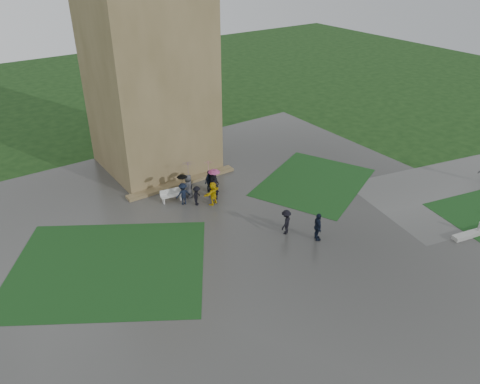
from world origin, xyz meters
TOP-DOWN VIEW (x-y plane):
  - ground at (0.00, 0.00)m, footprint 120.00×120.00m
  - plaza at (0.00, 2.00)m, footprint 34.00×34.00m
  - lawn_inset_left at (-8.50, 4.00)m, footprint 14.10×13.46m
  - lawn_inset_right at (8.50, 5.00)m, footprint 11.12×10.15m
  - tower at (0.00, 15.00)m, footprint 8.00×8.00m
  - tower_plinth at (0.00, 10.60)m, footprint 9.00×0.80m
  - bench at (-1.91, 8.74)m, footprint 1.61×0.73m
  - visitor_cluster at (0.13, 7.87)m, footprint 3.64×3.50m
  - pedestrian_mid at (3.33, -0.86)m, footprint 1.06×1.26m
  - pedestrian_near at (2.17, 0.83)m, footprint 1.22×1.03m

SIDE VIEW (x-z plane):
  - ground at x=0.00m, z-range 0.00..0.00m
  - plaza at x=0.00m, z-range 0.00..0.02m
  - lawn_inset_left at x=-8.50m, z-range 0.02..0.03m
  - lawn_inset_right at x=8.50m, z-range 0.02..0.03m
  - tower_plinth at x=0.00m, z-range 0.02..0.24m
  - bench at x=-1.91m, z-range 0.03..0.93m
  - pedestrian_near at x=2.17m, z-range 0.02..1.70m
  - pedestrian_mid at x=3.33m, z-range 0.02..1.90m
  - visitor_cluster at x=0.13m, z-range -0.08..2.42m
  - tower at x=0.00m, z-range 0.00..18.00m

